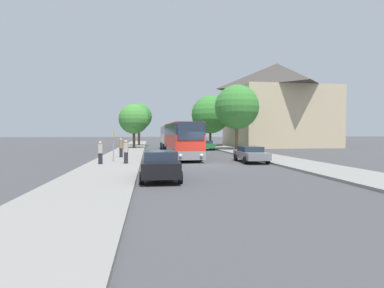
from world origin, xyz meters
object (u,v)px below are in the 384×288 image
at_px(bus_stop_sign, 113,142).
at_px(tree_left_far, 139,116).
at_px(parked_car_right_near, 251,154).
at_px(parked_car_left_curb, 161,165).
at_px(pedestrian_walking_back, 126,152).
at_px(tree_left_near, 134,119).
at_px(parked_car_right_far, 206,145).
at_px(bus_middle, 172,137).
at_px(pedestrian_waiting_near, 100,153).
at_px(bus_front, 182,140).
at_px(tree_right_mid, 210,115).
at_px(tree_right_near, 237,107).
at_px(pedestrian_waiting_far, 121,148).

xyz_separation_m(bus_stop_sign, tree_left_far, (1.04, 29.87, 3.62)).
distance_m(parked_car_right_near, tree_left_far, 32.56).
bearing_deg(parked_car_left_curb, pedestrian_walking_back, 108.85).
distance_m(parked_car_right_near, tree_left_near, 24.87).
bearing_deg(pedestrian_walking_back, bus_stop_sign, 16.91).
relative_size(parked_car_right_far, bus_stop_sign, 1.56).
relative_size(bus_middle, pedestrian_waiting_near, 6.15).
bearing_deg(bus_front, tree_left_near, 105.04).
bearing_deg(tree_right_mid, parked_car_left_curb, -105.84).
relative_size(bus_stop_sign, tree_left_near, 0.38).
distance_m(parked_car_right_far, tree_right_mid, 9.86).
height_order(bus_middle, tree_right_near, tree_right_near).
height_order(bus_middle, parked_car_right_near, bus_middle).
height_order(tree_left_near, tree_right_near, tree_right_near).
bearing_deg(tree_left_far, bus_front, -79.37).
bearing_deg(tree_right_mid, parked_car_right_near, -94.40).
distance_m(pedestrian_waiting_far, pedestrian_walking_back, 5.80).
bearing_deg(tree_left_far, parked_car_right_far, -52.70).
distance_m(bus_front, pedestrian_walking_back, 7.52).
distance_m(parked_car_right_near, parked_car_right_far, 17.80).
bearing_deg(parked_car_left_curb, bus_middle, 85.60).
relative_size(pedestrian_waiting_far, tree_left_near, 0.27).
height_order(pedestrian_walking_back, tree_right_mid, tree_right_mid).
xyz_separation_m(parked_car_right_far, pedestrian_waiting_near, (-11.53, -18.94, 0.27)).
height_order(parked_car_left_curb, parked_car_right_far, parked_car_left_curb).
xyz_separation_m(bus_middle, pedestrian_waiting_far, (-5.75, -13.11, -0.75)).
distance_m(bus_stop_sign, tree_right_mid, 28.81).
height_order(pedestrian_walking_back, tree_right_near, tree_right_near).
height_order(bus_middle, tree_left_near, tree_left_near).
bearing_deg(tree_right_near, pedestrian_waiting_near, -132.06).
relative_size(bus_front, pedestrian_waiting_far, 6.04).
xyz_separation_m(parked_car_right_near, pedestrian_waiting_far, (-10.90, 4.76, 0.34)).
xyz_separation_m(pedestrian_waiting_far, tree_left_near, (0.34, 17.43, 3.45)).
xyz_separation_m(parked_car_right_far, tree_right_near, (3.91, -1.83, 5.22)).
height_order(tree_right_near, tree_right_mid, tree_right_near).
distance_m(tree_left_far, tree_right_near, 20.04).
bearing_deg(tree_left_far, pedestrian_waiting_near, -93.19).
bearing_deg(pedestrian_waiting_far, parked_car_left_curb, 68.23).
distance_m(pedestrian_waiting_far, tree_left_near, 17.78).
bearing_deg(tree_right_near, bus_front, -128.22).
distance_m(parked_car_right_near, pedestrian_walking_back, 10.08).
bearing_deg(bus_front, pedestrian_waiting_far, 178.16).
xyz_separation_m(bus_front, tree_right_near, (8.82, 11.20, 4.16)).
height_order(bus_stop_sign, tree_right_near, tree_right_near).
relative_size(bus_front, tree_right_near, 1.21).
height_order(parked_car_right_far, pedestrian_walking_back, pedestrian_walking_back).
xyz_separation_m(parked_car_left_curb, tree_right_near, (11.32, 24.19, 5.15)).
xyz_separation_m(pedestrian_walking_back, tree_left_near, (-0.53, 23.17, 3.46)).
xyz_separation_m(parked_car_right_far, bus_stop_sign, (-10.80, -17.06, 1.00)).
bearing_deg(bus_front, bus_middle, 87.70).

